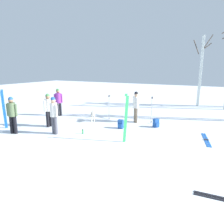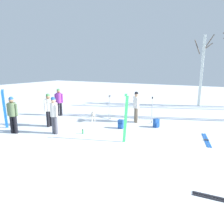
# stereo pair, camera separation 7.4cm
# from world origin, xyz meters

# --- Properties ---
(ground_plane) EXTENTS (60.00, 60.00, 0.00)m
(ground_plane) POSITION_xyz_m (0.00, 0.00, 0.00)
(ground_plane) COLOR white
(person_0) EXTENTS (0.34, 0.52, 1.72)m
(person_0) POSITION_xyz_m (-3.71, 1.44, 0.98)
(person_0) COLOR black
(person_0) RESTS_ON ground_plane
(person_1) EXTENTS (0.50, 0.34, 1.72)m
(person_1) POSITION_xyz_m (-4.33, -0.17, 0.98)
(person_1) COLOR black
(person_1) RESTS_ON ground_plane
(person_2) EXTENTS (0.43, 0.35, 1.72)m
(person_2) POSITION_xyz_m (-4.94, 3.50, 0.98)
(person_2) COLOR black
(person_2) RESTS_ON ground_plane
(person_3) EXTENTS (0.51, 0.34, 1.72)m
(person_3) POSITION_xyz_m (-2.63, 0.69, 0.98)
(person_3) COLOR #4C4C56
(person_3) RESTS_ON ground_plane
(person_4) EXTENTS (0.35, 0.44, 1.72)m
(person_4) POSITION_xyz_m (-0.09, 4.32, 0.98)
(person_4) COLOR #72604C
(person_4) RESTS_ON ground_plane
(dog) EXTENTS (0.54, 0.77, 0.57)m
(dog) POSITION_xyz_m (-2.32, 3.40, 0.39)
(dog) COLOR beige
(dog) RESTS_ON ground_plane
(ski_pair_planted_0) EXTENTS (0.10, 0.15, 1.95)m
(ski_pair_planted_0) POSITION_xyz_m (-5.46, 0.20, 0.97)
(ski_pair_planted_0) COLOR blue
(ski_pair_planted_0) RESTS_ON ground_plane
(ski_pair_planted_1) EXTENTS (0.14, 0.24, 1.99)m
(ski_pair_planted_1) POSITION_xyz_m (0.67, 1.28, 0.99)
(ski_pair_planted_1) COLOR green
(ski_pair_planted_1) RESTS_ON ground_plane
(ski_pair_lying_1) EXTENTS (0.52, 1.74, 0.05)m
(ski_pair_lying_1) POSITION_xyz_m (3.60, 3.08, 0.01)
(ski_pair_lying_1) COLOR blue
(ski_pair_lying_1) RESTS_ON ground_plane
(ski_poles_0) EXTENTS (0.07, 0.21, 1.46)m
(ski_poles_0) POSITION_xyz_m (0.75, 4.51, 0.78)
(ski_poles_0) COLOR #B2B2BC
(ski_poles_0) RESTS_ON ground_plane
(ski_poles_1) EXTENTS (0.07, 0.22, 1.44)m
(ski_poles_1) POSITION_xyz_m (-1.66, 4.14, 0.77)
(ski_poles_1) COLOR #B2B2BC
(ski_poles_1) RESTS_ON ground_plane
(backpack_0) EXTENTS (0.27, 0.30, 0.44)m
(backpack_0) POSITION_xyz_m (-0.32, 2.88, 0.21)
(backpack_0) COLOR #1E4C99
(backpack_0) RESTS_ON ground_plane
(backpack_1) EXTENTS (0.34, 0.34, 0.44)m
(backpack_1) POSITION_xyz_m (1.20, 3.91, 0.21)
(backpack_1) COLOR #1E4C99
(backpack_1) RESTS_ON ground_plane
(water_bottle_0) EXTENTS (0.07, 0.07, 0.22)m
(water_bottle_0) POSITION_xyz_m (-1.48, 1.28, 0.10)
(water_bottle_0) COLOR green
(water_bottle_0) RESTS_ON ground_plane
(birch_tree_0) EXTENTS (1.38, 1.38, 5.35)m
(birch_tree_0) POSITION_xyz_m (2.47, 11.23, 2.82)
(birch_tree_0) COLOR white
(birch_tree_0) RESTS_ON ground_plane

